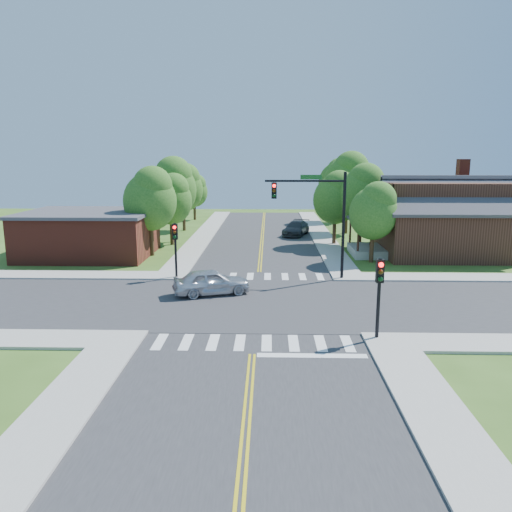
{
  "coord_description": "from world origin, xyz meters",
  "views": [
    {
      "loc": [
        0.67,
        -27.2,
        8.26
      ],
      "look_at": [
        -0.11,
        2.63,
        2.2
      ],
      "focal_mm": 35.0,
      "sensor_mm": 36.0,
      "label": 1
    }
  ],
  "objects_px": {
    "signal_mast_ne": "(318,208)",
    "signal_pole_se": "(379,283)",
    "house_ne": "(443,216)",
    "car_dgrey": "(296,229)",
    "signal_pole_nw": "(175,240)",
    "car_silver": "(211,282)"
  },
  "relations": [
    {
      "from": "signal_mast_ne",
      "to": "house_ne",
      "type": "height_order",
      "value": "signal_mast_ne"
    },
    {
      "from": "signal_pole_se",
      "to": "house_ne",
      "type": "xyz_separation_m",
      "value": [
        9.51,
        19.86,
        0.67
      ]
    },
    {
      "from": "signal_mast_ne",
      "to": "signal_pole_nw",
      "type": "bearing_deg",
      "value": -179.93
    },
    {
      "from": "signal_pole_se",
      "to": "house_ne",
      "type": "distance_m",
      "value": 22.03
    },
    {
      "from": "house_ne",
      "to": "car_dgrey",
      "type": "height_order",
      "value": "house_ne"
    },
    {
      "from": "signal_mast_ne",
      "to": "car_silver",
      "type": "height_order",
      "value": "signal_mast_ne"
    },
    {
      "from": "signal_mast_ne",
      "to": "car_silver",
      "type": "bearing_deg",
      "value": -149.39
    },
    {
      "from": "signal_pole_nw",
      "to": "house_ne",
      "type": "xyz_separation_m",
      "value": [
        20.71,
        8.66,
        0.67
      ]
    },
    {
      "from": "signal_mast_ne",
      "to": "car_silver",
      "type": "relative_size",
      "value": 1.47
    },
    {
      "from": "signal_mast_ne",
      "to": "signal_pole_se",
      "type": "distance_m",
      "value": 11.55
    },
    {
      "from": "signal_pole_nw",
      "to": "house_ne",
      "type": "height_order",
      "value": "house_ne"
    },
    {
      "from": "car_silver",
      "to": "car_dgrey",
      "type": "bearing_deg",
      "value": -33.64
    },
    {
      "from": "house_ne",
      "to": "car_dgrey",
      "type": "bearing_deg",
      "value": 138.89
    },
    {
      "from": "signal_pole_nw",
      "to": "car_silver",
      "type": "xyz_separation_m",
      "value": [
        2.85,
        -3.93,
        -1.89
      ]
    },
    {
      "from": "car_silver",
      "to": "car_dgrey",
      "type": "distance_m",
      "value": 23.56
    },
    {
      "from": "house_ne",
      "to": "car_silver",
      "type": "distance_m",
      "value": 22.0
    },
    {
      "from": "signal_pole_se",
      "to": "signal_pole_nw",
      "type": "height_order",
      "value": "same"
    },
    {
      "from": "signal_pole_se",
      "to": "signal_pole_nw",
      "type": "bearing_deg",
      "value": 135.0
    },
    {
      "from": "house_ne",
      "to": "car_dgrey",
      "type": "distance_m",
      "value": 15.62
    },
    {
      "from": "car_dgrey",
      "to": "car_silver",
      "type": "bearing_deg",
      "value": -87.84
    },
    {
      "from": "signal_mast_ne",
      "to": "signal_pole_se",
      "type": "bearing_deg",
      "value": -81.44
    },
    {
      "from": "house_ne",
      "to": "car_dgrey",
      "type": "relative_size",
      "value": 2.45
    }
  ]
}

